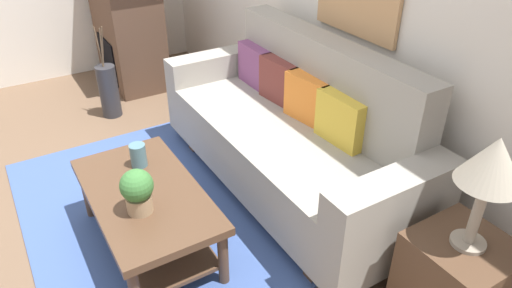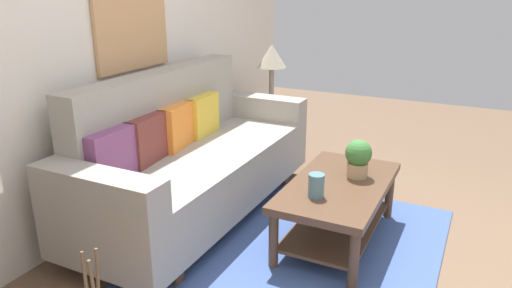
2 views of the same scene
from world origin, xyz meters
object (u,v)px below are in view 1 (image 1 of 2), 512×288
Objects in this scene: couch at (292,135)px; throw_pillow_maroon at (280,81)px; throw_pillow_orange at (308,99)px; throw_pillow_plum at (256,66)px; side_table at (454,286)px; floor_vase at (109,91)px; table_lamp at (492,166)px; coffee_table at (147,207)px; potted_plant_tabletop at (137,190)px; tabletop_vase at (138,155)px; throw_pillow_mustard at (341,120)px; fireplace at (128,28)px.

couch is 0.44m from throw_pillow_maroon.
throw_pillow_maroon is 0.35m from throw_pillow_orange.
side_table is (2.10, -0.12, -0.40)m from throw_pillow_plum.
floor_vase is at bearing -147.12° from throw_pillow_maroon.
table_lamp is at bearing -5.01° from throw_pillow_orange.
potted_plant_tabletop is (0.16, -0.08, 0.26)m from coffee_table.
coffee_table is 7.34× the size of tabletop_vase.
couch is at bearing 101.77° from potted_plant_tabletop.
throw_pillow_plum is 1.27m from tabletop_vase.
throw_pillow_plum is 1.04m from throw_pillow_mustard.
throw_pillow_mustard is 1.12m from table_lamp.
throw_pillow_plum reaches higher than side_table.
couch reaches higher than side_table.
couch is at bearing 94.40° from coffee_table.
throw_pillow_maroon reaches higher than side_table.
throw_pillow_maroon is 0.69m from throw_pillow_mustard.
side_table is at bearing -4.03° from throw_pillow_maroon.
side_table is (1.06, -0.12, -0.40)m from throw_pillow_mustard.
tabletop_vase is at bearing -100.20° from couch.
couch is 6.16× the size of throw_pillow_maroon.
throw_pillow_maroon is at bearing 159.99° from couch.
table_lamp reaches higher than floor_vase.
throw_pillow_maroon and throw_pillow_orange have the same top height.
throw_pillow_orange is at bearing 0.00° from throw_pillow_maroon.
throw_pillow_mustard is at bearing 173.38° from side_table.
side_table is at bearing 0.00° from table_lamp.
throw_pillow_orange is 0.33× the size of coffee_table.
potted_plant_tabletop is at bearing -94.43° from throw_pillow_mustard.
side_table is (1.75, -0.12, -0.40)m from throw_pillow_maroon.
throw_pillow_plum is 1.82m from fireplace.
throw_pillow_plum reaches higher than coffee_table.
throw_pillow_orange is at bearing 11.38° from fireplace.
floor_vase is (-1.78, -0.93, -0.44)m from throw_pillow_orange.
fireplace is (-2.44, -0.49, -0.09)m from throw_pillow_orange.
fireplace reaches higher than throw_pillow_plum.
throw_pillow_maroon reaches higher than floor_vase.
table_lamp is 1.17× the size of floor_vase.
fireplace is 0.86m from floor_vase.
throw_pillow_plum is 1.61m from potted_plant_tabletop.
couch is 0.28m from throw_pillow_orange.
tabletop_vase is 0.57× the size of potted_plant_tabletop.
tabletop_vase is 0.46m from potted_plant_tabletop.
fireplace is (-2.44, -0.36, 0.16)m from couch.
throw_pillow_mustard reaches higher than floor_vase.
fireplace is at bearing 163.49° from tabletop_vase.
couch is 1.11m from coffee_table.
coffee_table is at bearing -57.65° from throw_pillow_plum.
side_table is (1.41, -0.12, -0.40)m from throw_pillow_orange.
throw_pillow_orange is at bearing 27.52° from floor_vase.
throw_pillow_mustard is at bearing 173.38° from table_lamp.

